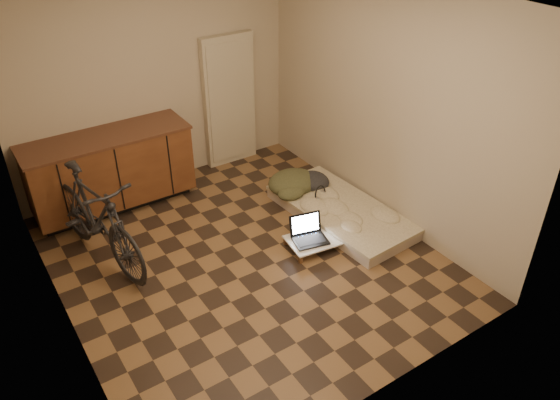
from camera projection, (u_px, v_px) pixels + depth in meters
room_shell at (239, 145)px, 4.94m from camera, size 3.50×4.00×2.60m
cabinets at (111, 171)px, 6.23m from camera, size 1.84×0.62×0.91m
appliance_panel at (229, 101)px, 6.98m from camera, size 0.70×0.10×1.70m
bicycle at (96, 214)px, 5.33m from camera, size 0.83×1.78×1.11m
futon at (341, 212)px, 6.22m from camera, size 0.94×1.80×0.15m
clothing_pile at (298, 176)px, 6.50m from camera, size 0.67×0.57×0.26m
headphones at (320, 193)px, 6.28m from camera, size 0.27×0.26×0.15m
lap_desk at (317, 239)px, 5.75m from camera, size 0.67×0.48×0.10m
laptop at (309, 235)px, 5.72m from camera, size 0.41×0.38×0.24m
mouse at (337, 232)px, 5.81m from camera, size 0.07×0.10×0.03m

